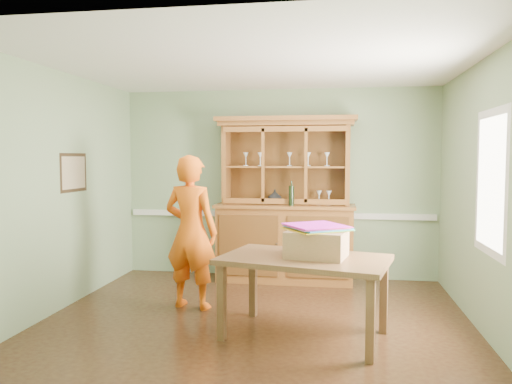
% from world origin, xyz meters
% --- Properties ---
extents(floor, '(4.50, 4.50, 0.00)m').
position_xyz_m(floor, '(0.00, 0.00, 0.00)').
color(floor, '#482E17').
rests_on(floor, ground).
extents(ceiling, '(4.50, 4.50, 0.00)m').
position_xyz_m(ceiling, '(0.00, 0.00, 2.70)').
color(ceiling, white).
rests_on(ceiling, wall_back).
extents(wall_back, '(4.50, 0.00, 4.50)m').
position_xyz_m(wall_back, '(0.00, 2.00, 1.35)').
color(wall_back, gray).
rests_on(wall_back, floor).
extents(wall_left, '(0.00, 4.00, 4.00)m').
position_xyz_m(wall_left, '(-2.25, 0.00, 1.35)').
color(wall_left, gray).
rests_on(wall_left, floor).
extents(wall_right, '(0.00, 4.00, 4.00)m').
position_xyz_m(wall_right, '(2.25, 0.00, 1.35)').
color(wall_right, gray).
rests_on(wall_right, floor).
extents(wall_front, '(4.50, 0.00, 4.50)m').
position_xyz_m(wall_front, '(0.00, -2.00, 1.35)').
color(wall_front, gray).
rests_on(wall_front, floor).
extents(chair_rail, '(4.41, 0.05, 0.08)m').
position_xyz_m(chair_rail, '(0.00, 1.98, 0.90)').
color(chair_rail, silver).
rests_on(chair_rail, wall_back).
extents(framed_map, '(0.03, 0.60, 0.46)m').
position_xyz_m(framed_map, '(-2.23, 0.30, 1.55)').
color(framed_map, '#322314').
rests_on(framed_map, wall_left).
extents(window_panel, '(0.03, 0.96, 1.36)m').
position_xyz_m(window_panel, '(2.23, -0.30, 1.50)').
color(window_panel, silver).
rests_on(window_panel, wall_right).
extents(china_hutch, '(1.95, 0.64, 2.29)m').
position_xyz_m(china_hutch, '(0.13, 1.74, 0.80)').
color(china_hutch, '#905B26').
rests_on(china_hutch, floor).
extents(dining_table, '(1.73, 1.27, 0.78)m').
position_xyz_m(dining_table, '(0.54, -0.44, 0.69)').
color(dining_table, brown).
rests_on(dining_table, floor).
extents(cardboard_box, '(0.62, 0.54, 0.25)m').
position_xyz_m(cardboard_box, '(0.65, -0.43, 0.91)').
color(cardboard_box, '#AD7D59').
rests_on(cardboard_box, dining_table).
extents(kite_stack, '(0.68, 0.68, 0.05)m').
position_xyz_m(kite_stack, '(0.65, -0.38, 1.06)').
color(kite_stack, yellow).
rests_on(kite_stack, cardboard_box).
extents(person, '(0.71, 0.54, 1.76)m').
position_xyz_m(person, '(-0.81, 0.30, 0.88)').
color(person, '#F35F0F').
rests_on(person, floor).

